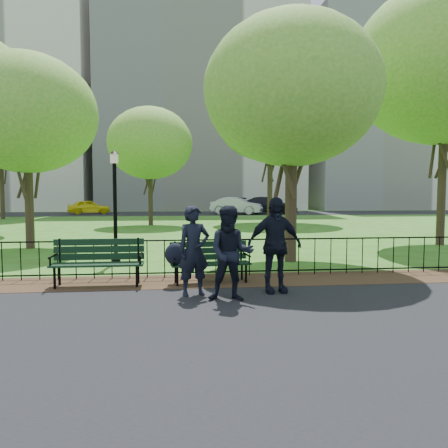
{
  "coord_description": "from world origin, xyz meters",
  "views": [
    {
      "loc": [
        -1.14,
        -8.14,
        1.96
      ],
      "look_at": [
        -0.06,
        1.5,
        1.29
      ],
      "focal_mm": 35.0,
      "sensor_mm": 36.0,
      "label": 1
    }
  ],
  "objects": [
    {
      "name": "dirt_strip",
      "position": [
        0.0,
        1.5,
        0.01
      ],
      "size": [
        60.0,
        1.6,
        0.01
      ],
      "primitive_type": "cube",
      "color": "#3A2317",
      "rests_on": "ground"
    },
    {
      "name": "asphalt_path",
      "position": [
        0.0,
        -3.4,
        0.01
      ],
      "size": [
        60.0,
        9.2,
        0.01
      ],
      "primitive_type": "cube",
      "color": "black",
      "rests_on": "ground"
    },
    {
      "name": "iron_fence",
      "position": [
        0.0,
        2.0,
        0.5
      ],
      "size": [
        24.06,
        0.06,
        1.0
      ],
      "color": "black",
      "rests_on": "ground"
    },
    {
      "name": "tree_near_w",
      "position": [
        -6.34,
        8.13,
        4.78
      ],
      "size": [
        4.94,
        4.94,
        6.88
      ],
      "color": "#2D2116",
      "rests_on": "ground"
    },
    {
      "name": "person_right",
      "position": [
        0.8,
        0.24,
        0.95
      ],
      "size": [
        1.15,
        0.56,
        1.89
      ],
      "primitive_type": "imported",
      "rotation": [
        0.0,
        0.0,
        0.1
      ],
      "color": "black",
      "rests_on": "asphalt_path"
    },
    {
      "name": "lamppost",
      "position": [
        -2.83,
        4.4,
        1.73
      ],
      "size": [
        0.29,
        0.29,
        3.17
      ],
      "color": "black",
      "rests_on": "ground"
    },
    {
      "name": "park_bench_left_a",
      "position": [
        -2.78,
        1.29,
        0.62
      ],
      "size": [
        1.91,
        0.6,
        1.08
      ],
      "rotation": [
        0.0,
        0.0,
        0.0
      ],
      "color": "black",
      "rests_on": "ground"
    },
    {
      "name": "apartment_east",
      "position": [
        26.0,
        48.0,
        12.0
      ],
      "size": [
        20.0,
        15.0,
        24.0
      ],
      "primitive_type": "cube",
      "color": "silver",
      "rests_on": "ground"
    },
    {
      "name": "park_bench_main",
      "position": [
        -0.77,
        1.22,
        0.62
      ],
      "size": [
        1.89,
        0.73,
        0.98
      ],
      "rotation": [
        0.0,
        0.0,
        0.11
      ],
      "color": "black",
      "rests_on": "ground"
    },
    {
      "name": "far_street",
      "position": [
        0.0,
        35.0,
        0.01
      ],
      "size": [
        70.0,
        9.0,
        0.01
      ],
      "primitive_type": "cube",
      "color": "black",
      "rests_on": "ground"
    },
    {
      "name": "tree_mid_e",
      "position": [
        8.95,
        7.49,
        6.78
      ],
      "size": [
        7.0,
        7.0,
        9.76
      ],
      "color": "#2D2116",
      "rests_on": "ground"
    },
    {
      "name": "taxi",
      "position": [
        -9.35,
        34.66,
        0.69
      ],
      "size": [
        4.23,
        2.54,
        1.35
      ],
      "primitive_type": "imported",
      "rotation": [
        0.0,
        0.0,
        1.83
      ],
      "color": "yellow",
      "rests_on": "far_street"
    },
    {
      "name": "apartment_mid",
      "position": [
        2.0,
        48.0,
        15.0
      ],
      "size": [
        24.0,
        15.0,
        30.0
      ],
      "primitive_type": "cube",
      "color": "beige",
      "rests_on": "ground"
    },
    {
      "name": "apartment_west",
      "position": [
        -22.0,
        48.0,
        13.0
      ],
      "size": [
        22.0,
        15.0,
        26.0
      ],
      "primitive_type": "cube",
      "color": "silver",
      "rests_on": "ground"
    },
    {
      "name": "tree_far_c",
      "position": [
        -2.67,
        19.25,
        5.04
      ],
      "size": [
        5.21,
        5.21,
        7.27
      ],
      "color": "#2D2116",
      "rests_on": "ground"
    },
    {
      "name": "ground",
      "position": [
        0.0,
        0.0,
        0.0
      ],
      "size": [
        120.0,
        120.0,
        0.0
      ],
      "primitive_type": "plane",
      "color": "#3C5F19"
    },
    {
      "name": "tree_near_e",
      "position": [
        2.17,
        4.13,
        4.86
      ],
      "size": [
        5.03,
        5.03,
        7.01
      ],
      "color": "#2D2116",
      "rests_on": "ground"
    },
    {
      "name": "tree_far_e",
      "position": [
        5.22,
        20.9,
        7.29
      ],
      "size": [
        7.53,
        7.53,
        10.49
      ],
      "color": "#2D2116",
      "rests_on": "ground"
    },
    {
      "name": "sedan_silver",
      "position": [
        4.59,
        32.6,
        0.82
      ],
      "size": [
        5.15,
        3.44,
        1.61
      ],
      "primitive_type": "imported",
      "rotation": [
        0.0,
        0.0,
        1.18
      ],
      "color": "#B7BBC0",
      "rests_on": "far_street"
    },
    {
      "name": "sedan_dark",
      "position": [
        7.86,
        33.39,
        0.83
      ],
      "size": [
        6.07,
        4.17,
        1.63
      ],
      "primitive_type": "imported",
      "rotation": [
        0.0,
        0.0,
        1.2
      ],
      "color": "black",
      "rests_on": "far_street"
    },
    {
      "name": "person_left",
      "position": [
        -0.79,
        0.16,
        0.87
      ],
      "size": [
        0.72,
        0.57,
        1.72
      ],
      "primitive_type": "imported",
      "rotation": [
        0.0,
        0.0,
        0.28
      ],
      "color": "black",
      "rests_on": "asphalt_path"
    },
    {
      "name": "tree_far_w",
      "position": [
        -14.34,
        27.05,
        7.17
      ],
      "size": [
        7.41,
        7.41,
        10.33
      ],
      "color": "#2D2116",
      "rests_on": "ground"
    },
    {
      "name": "person_mid",
      "position": [
        -0.14,
        -0.34,
        0.88
      ],
      "size": [
        0.9,
        0.56,
        1.74
      ],
      "primitive_type": "imported",
      "rotation": [
        0.0,
        0.0,
        -0.15
      ],
      "color": "black",
      "rests_on": "asphalt_path"
    }
  ]
}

